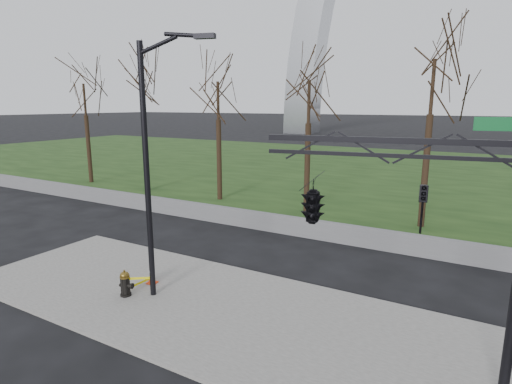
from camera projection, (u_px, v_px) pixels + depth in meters
The scene contains 10 objects.
ground at pixel (216, 309), 12.79m from camera, with size 500.00×500.00×0.00m, color black.
sidewalk at pixel (216, 308), 12.78m from camera, with size 18.00×6.00×0.10m, color slate.
grass_strip at pixel (404, 173), 38.25m from camera, with size 120.00×40.00×0.06m, color #193312.
guardrail at pixel (314, 229), 19.48m from camera, with size 60.00×0.30×0.90m, color #59595B.
tree_row at pixel (307, 137), 23.11m from camera, with size 41.64×4.00×8.87m.
fire_hydrant at pixel (125, 284), 13.42m from camera, with size 0.55×0.36×0.88m.
traffic_cone at pixel (152, 275), 14.37m from camera, with size 0.35×0.35×0.62m.
street_light at pixel (153, 155), 12.59m from camera, with size 2.33×0.85×8.21m.
traffic_signal_mast at pixel (349, 204), 8.71m from camera, with size 5.04×2.54×6.00m.
caution_tape at pixel (139, 281), 13.71m from camera, with size 0.72×1.14×0.45m.
Camera 1 is at (6.93, -9.58, 6.20)m, focal length 29.11 mm.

